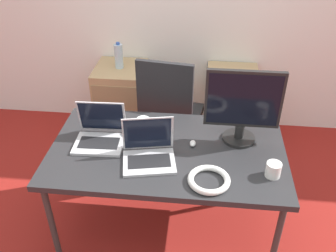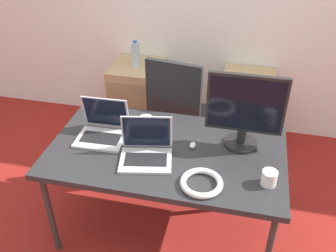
{
  "view_description": "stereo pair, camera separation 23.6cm",
  "coord_description": "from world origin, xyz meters",
  "px_view_note": "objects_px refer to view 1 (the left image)",
  "views": [
    {
      "loc": [
        0.21,
        -1.9,
        2.19
      ],
      "look_at": [
        0.0,
        0.04,
        0.87
      ],
      "focal_mm": 40.0,
      "sensor_mm": 36.0,
      "label": 1
    },
    {
      "loc": [
        0.44,
        -1.86,
        2.19
      ],
      "look_at": [
        0.0,
        0.04,
        0.87
      ],
      "focal_mm": 40.0,
      "sensor_mm": 36.0,
      "label": 2
    }
  ],
  "objects_px": {
    "office_chair": "(170,124)",
    "mouse": "(193,143)",
    "cabinet_right": "(230,106)",
    "laptop_left": "(149,152)",
    "laptop_right": "(100,134)",
    "cable_coil": "(209,180)",
    "cabinet_left": "(122,100)",
    "water_bottle": "(119,56)",
    "coffee_cup_white": "(273,170)",
    "coffee_cup_brown": "(143,126)",
    "monitor": "(243,106)"
  },
  "relations": [
    {
      "from": "office_chair",
      "to": "mouse",
      "type": "bearing_deg",
      "value": -73.23
    },
    {
      "from": "cabinet_right",
      "to": "laptop_left",
      "type": "bearing_deg",
      "value": -113.47
    },
    {
      "from": "laptop_right",
      "to": "cable_coil",
      "type": "bearing_deg",
      "value": -24.36
    },
    {
      "from": "cabinet_left",
      "to": "water_bottle",
      "type": "height_order",
      "value": "water_bottle"
    },
    {
      "from": "coffee_cup_white",
      "to": "coffee_cup_brown",
      "type": "distance_m",
      "value": 0.89
    },
    {
      "from": "laptop_right",
      "to": "coffee_cup_white",
      "type": "distance_m",
      "value": 1.11
    },
    {
      "from": "cabinet_right",
      "to": "cable_coil",
      "type": "xyz_separation_m",
      "value": [
        -0.2,
        -1.5,
        0.39
      ]
    },
    {
      "from": "coffee_cup_white",
      "to": "monitor",
      "type": "bearing_deg",
      "value": 117.35
    },
    {
      "from": "mouse",
      "to": "laptop_right",
      "type": "bearing_deg",
      "value": -178.57
    },
    {
      "from": "laptop_left",
      "to": "mouse",
      "type": "height_order",
      "value": "laptop_left"
    },
    {
      "from": "coffee_cup_brown",
      "to": "cable_coil",
      "type": "xyz_separation_m",
      "value": [
        0.45,
        -0.44,
        -0.04
      ]
    },
    {
      "from": "office_chair",
      "to": "monitor",
      "type": "bearing_deg",
      "value": -50.28
    },
    {
      "from": "cabinet_right",
      "to": "coffee_cup_brown",
      "type": "xyz_separation_m",
      "value": [
        -0.65,
        -1.06,
        0.43
      ]
    },
    {
      "from": "cabinet_right",
      "to": "cable_coil",
      "type": "bearing_deg",
      "value": -97.7
    },
    {
      "from": "monitor",
      "to": "coffee_cup_brown",
      "type": "xyz_separation_m",
      "value": [
        -0.64,
        0.0,
        -0.2
      ]
    },
    {
      "from": "water_bottle",
      "to": "cabinet_right",
      "type": "bearing_deg",
      "value": -0.12
    },
    {
      "from": "cabinet_left",
      "to": "cable_coil",
      "type": "distance_m",
      "value": 1.76
    },
    {
      "from": "cabinet_left",
      "to": "coffee_cup_brown",
      "type": "relative_size",
      "value": 5.9
    },
    {
      "from": "laptop_right",
      "to": "monitor",
      "type": "distance_m",
      "value": 0.94
    },
    {
      "from": "water_bottle",
      "to": "laptop_left",
      "type": "bearing_deg",
      "value": -70.38
    },
    {
      "from": "office_chair",
      "to": "coffee_cup_brown",
      "type": "relative_size",
      "value": 8.92
    },
    {
      "from": "office_chair",
      "to": "coffee_cup_white",
      "type": "distance_m",
      "value": 1.25
    },
    {
      "from": "cabinet_left",
      "to": "coffee_cup_white",
      "type": "height_order",
      "value": "coffee_cup_white"
    },
    {
      "from": "laptop_right",
      "to": "mouse",
      "type": "height_order",
      "value": "laptop_right"
    },
    {
      "from": "cabinet_right",
      "to": "laptop_right",
      "type": "height_order",
      "value": "laptop_right"
    },
    {
      "from": "cable_coil",
      "to": "laptop_right",
      "type": "bearing_deg",
      "value": 155.64
    },
    {
      "from": "monitor",
      "to": "mouse",
      "type": "distance_m",
      "value": 0.4
    },
    {
      "from": "water_bottle",
      "to": "coffee_cup_white",
      "type": "bearing_deg",
      "value": -49.12
    },
    {
      "from": "laptop_left",
      "to": "cable_coil",
      "type": "bearing_deg",
      "value": -24.67
    },
    {
      "from": "monitor",
      "to": "cable_coil",
      "type": "xyz_separation_m",
      "value": [
        -0.19,
        -0.44,
        -0.24
      ]
    },
    {
      "from": "cabinet_left",
      "to": "coffee_cup_white",
      "type": "distance_m",
      "value": 1.9
    },
    {
      "from": "cabinet_left",
      "to": "water_bottle",
      "type": "bearing_deg",
      "value": 90.0
    },
    {
      "from": "office_chair",
      "to": "cable_coil",
      "type": "distance_m",
      "value": 1.17
    },
    {
      "from": "cabinet_right",
      "to": "coffee_cup_white",
      "type": "xyz_separation_m",
      "value": [
        0.17,
        -1.4,
        0.42
      ]
    },
    {
      "from": "laptop_left",
      "to": "monitor",
      "type": "height_order",
      "value": "monitor"
    },
    {
      "from": "laptop_right",
      "to": "water_bottle",
      "type": "bearing_deg",
      "value": 96.17
    },
    {
      "from": "water_bottle",
      "to": "mouse",
      "type": "bearing_deg",
      "value": -57.55
    },
    {
      "from": "cabinet_left",
      "to": "coffee_cup_brown",
      "type": "bearing_deg",
      "value": -69.4
    },
    {
      "from": "cabinet_right",
      "to": "coffee_cup_brown",
      "type": "bearing_deg",
      "value": -121.71
    },
    {
      "from": "cabinet_right",
      "to": "monitor",
      "type": "xyz_separation_m",
      "value": [
        -0.01,
        -1.06,
        0.63
      ]
    },
    {
      "from": "cabinet_left",
      "to": "coffee_cup_white",
      "type": "relative_size",
      "value": 7.6
    },
    {
      "from": "cabinet_right",
      "to": "mouse",
      "type": "distance_m",
      "value": 1.26
    },
    {
      "from": "office_chair",
      "to": "water_bottle",
      "type": "height_order",
      "value": "office_chair"
    },
    {
      "from": "cabinet_left",
      "to": "coffee_cup_brown",
      "type": "distance_m",
      "value": 1.21
    },
    {
      "from": "cabinet_left",
      "to": "laptop_left",
      "type": "relative_size",
      "value": 1.94
    },
    {
      "from": "coffee_cup_brown",
      "to": "monitor",
      "type": "bearing_deg",
      "value": -0.11
    },
    {
      "from": "cabinet_left",
      "to": "laptop_right",
      "type": "distance_m",
      "value": 1.25
    },
    {
      "from": "water_bottle",
      "to": "cable_coil",
      "type": "xyz_separation_m",
      "value": [
        0.85,
        -1.5,
        -0.08
      ]
    },
    {
      "from": "laptop_left",
      "to": "cable_coil",
      "type": "distance_m",
      "value": 0.41
    },
    {
      "from": "monitor",
      "to": "cable_coil",
      "type": "relative_size",
      "value": 2.04
    }
  ]
}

